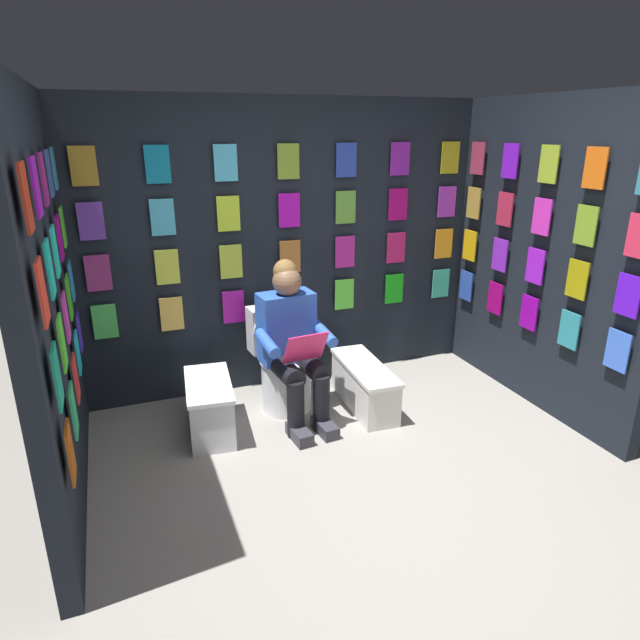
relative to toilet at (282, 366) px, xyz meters
The scene contains 8 objects.
ground_plane 1.64m from the toilet, 97.25° to the left, with size 30.00×30.00×0.00m, color gray.
display_wall_back 0.97m from the toilet, 114.02° to the right, with size 3.39×0.14×2.31m.
display_wall_left 2.15m from the toilet, 162.63° to the left, with size 0.14×2.00×2.31m.
display_wall_right 1.80m from the toilet, 21.69° to the left, with size 0.14×2.00×2.31m.
toilet is the anchor object (origin of this frame).
person_reading 0.35m from the toilet, 94.37° to the left, with size 0.55×0.71×1.19m.
comic_longbox_near 0.66m from the toilet, 155.41° to the left, with size 0.32×0.82×0.35m.
comic_longbox_far 0.66m from the toilet, 19.33° to the left, with size 0.38×0.68×0.39m.
Camera 1 is at (1.34, 2.15, 2.08)m, focal length 30.85 mm.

